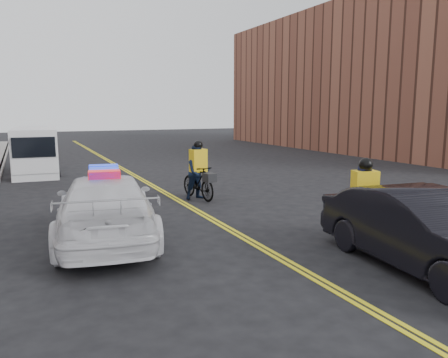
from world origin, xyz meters
TOP-DOWN VIEW (x-y plane):
  - ground at (0.00, 0.00)m, footprint 120.00×120.00m
  - center_line_left at (-0.08, 8.00)m, footprint 0.10×60.00m
  - center_line_right at (0.08, 8.00)m, footprint 0.10×60.00m
  - building_across at (22.00, 18.00)m, footprint 12.00×30.00m
  - police_cruiser at (-3.16, 1.10)m, footprint 3.12×5.92m
  - dark_sedan at (2.22, -3.62)m, footprint 2.18×5.03m
  - cargo_van at (-4.32, 14.05)m, footprint 2.33×5.57m
  - cyclist_near at (2.26, -1.89)m, footprint 1.37×2.26m
  - cyclist_far at (0.75, 4.81)m, footprint 1.05×2.16m

SIDE VIEW (x-z plane):
  - ground at x=0.00m, z-range 0.00..0.00m
  - center_line_left at x=-0.08m, z-range 0.00..0.01m
  - center_line_right at x=0.08m, z-range 0.00..0.01m
  - cyclist_near at x=2.26m, z-range -0.32..1.78m
  - dark_sedan at x=2.22m, z-range 0.00..1.61m
  - police_cruiser at x=-3.16m, z-range -0.07..1.72m
  - cyclist_far at x=0.75m, z-range -0.22..1.89m
  - cargo_van at x=-4.32m, z-range -0.03..2.27m
  - building_across at x=22.00m, z-range 0.00..11.00m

